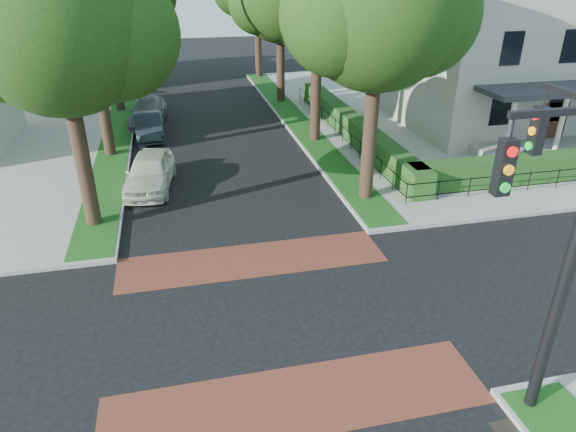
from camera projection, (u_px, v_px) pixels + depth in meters
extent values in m
plane|color=black|center=(271.00, 317.00, 14.72)|extent=(120.00, 120.00, 0.00)
cube|color=gray|center=(496.00, 108.00, 35.15)|extent=(30.00, 30.00, 0.15)
cube|color=brown|center=(252.00, 260.00, 17.51)|extent=(9.00, 2.20, 0.01)
cube|color=brown|center=(297.00, 400.00, 11.93)|extent=(9.00, 2.20, 0.01)
cube|color=black|center=(508.00, 428.00, 11.22)|extent=(0.65, 0.45, 0.01)
cube|color=#1A4B15|center=(296.00, 119.00, 32.38)|extent=(1.60, 29.80, 0.02)
cube|color=#1A4B15|center=(118.00, 131.00, 30.21)|extent=(1.60, 29.80, 0.02)
cylinder|color=black|center=(371.00, 112.00, 20.21)|extent=(0.56, 0.56, 7.35)
sphere|color=#17380F|center=(379.00, 5.00, 18.47)|extent=(6.20, 6.20, 6.20)
sphere|color=#17380F|center=(418.00, 15.00, 19.25)|extent=(4.65, 4.65, 4.65)
sphere|color=#17380F|center=(340.00, 16.00, 18.12)|extent=(4.34, 4.34, 4.34)
cylinder|color=black|center=(316.00, 69.00, 27.10)|extent=(0.56, 0.56, 7.70)
cylinder|color=black|center=(281.00, 53.00, 35.18)|extent=(0.56, 0.56, 6.65)
sphere|color=#17380F|center=(303.00, 3.00, 34.37)|extent=(4.35, 4.35, 4.35)
sphere|color=#17380F|center=(259.00, 3.00, 33.28)|extent=(4.06, 4.06, 4.06)
cylinder|color=black|center=(258.00, 33.00, 42.95)|extent=(0.56, 0.56, 7.00)
cylinder|color=black|center=(78.00, 135.00, 18.09)|extent=(0.56, 0.56, 7.00)
sphere|color=#17380F|center=(57.00, 24.00, 16.43)|extent=(6.00, 6.00, 6.00)
sphere|color=#17380F|center=(113.00, 34.00, 17.20)|extent=(4.50, 4.50, 4.50)
sphere|color=#17380F|center=(7.00, 36.00, 16.09)|extent=(4.20, 4.20, 4.20)
sphere|color=#17380F|center=(64.00, 3.00, 17.53)|extent=(3.90, 3.90, 3.90)
cylinder|color=black|center=(98.00, 75.00, 24.82)|extent=(0.56, 0.56, 8.05)
cylinder|color=black|center=(113.00, 57.00, 32.93)|extent=(0.56, 0.56, 6.86)
sphere|color=#17380F|center=(132.00, 2.00, 32.06)|extent=(4.20, 4.20, 4.20)
sphere|color=#17380F|center=(81.00, 2.00, 30.99)|extent=(3.92, 3.92, 3.92)
cylinder|color=black|center=(121.00, 37.00, 40.71)|extent=(0.56, 0.56, 7.14)
cube|color=#1A4317|center=(352.00, 126.00, 29.00)|extent=(1.00, 18.00, 1.20)
cube|color=#B4B1A2|center=(507.00, 55.00, 30.31)|extent=(12.00, 10.00, 8.00)
cube|color=gray|center=(565.00, 149.00, 26.59)|extent=(9.60, 2.40, 0.50)
cylinder|color=white|center=(510.00, 130.00, 24.20)|extent=(0.24, 0.24, 3.00)
cylinder|color=white|center=(560.00, 126.00, 24.75)|extent=(0.24, 0.24, 3.00)
cylinder|color=black|center=(573.00, 252.00, 9.87)|extent=(0.26, 0.26, 8.00)
cube|color=black|center=(563.00, 112.00, 8.42)|extent=(2.00, 0.12, 0.12)
cube|color=black|center=(504.00, 167.00, 8.64)|extent=(0.28, 0.22, 1.00)
cylinder|color=red|center=(513.00, 152.00, 8.39)|extent=(0.18, 0.05, 0.18)
cylinder|color=orange|center=(509.00, 170.00, 8.53)|extent=(0.18, 0.05, 0.18)
cylinder|color=#0CB226|center=(505.00, 188.00, 8.67)|extent=(0.18, 0.05, 0.18)
cube|color=black|center=(538.00, 131.00, 10.51)|extent=(0.22, 0.28, 1.00)
cylinder|color=red|center=(535.00, 116.00, 10.34)|extent=(0.05, 0.18, 0.18)
cylinder|color=orange|center=(532.00, 131.00, 10.48)|extent=(0.05, 0.18, 0.18)
cylinder|color=#0CB226|center=(529.00, 146.00, 10.62)|extent=(0.05, 0.18, 0.18)
imported|color=silver|center=(150.00, 172.00, 22.67)|extent=(2.51, 4.86, 1.58)
imported|color=#232C34|center=(148.00, 126.00, 29.24)|extent=(1.83, 4.33, 1.39)
imported|color=slate|center=(148.00, 112.00, 31.82)|extent=(2.54, 5.28, 1.48)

